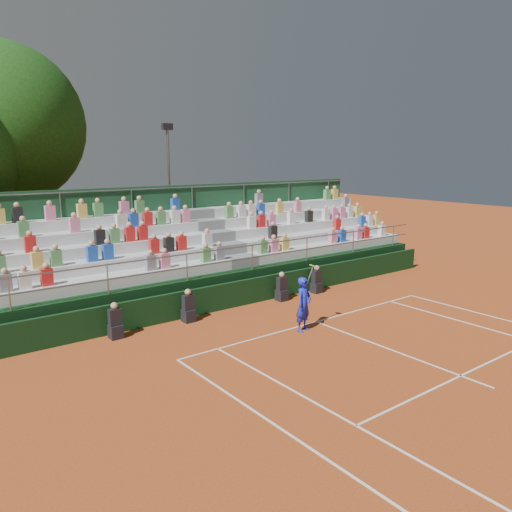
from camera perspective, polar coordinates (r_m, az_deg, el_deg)
ground at (r=17.79m, az=6.90°, el=-7.49°), size 90.00×90.00×0.00m
courtside_wall at (r=19.95m, az=0.52°, el=-3.80°), size 20.00×0.15×1.00m
line_officials at (r=18.70m, az=-2.51°, el=-4.93°), size 9.27×0.40×1.19m
grandstand at (r=22.38m, az=-4.59°, el=-0.62°), size 20.00×5.20×4.40m
tennis_player at (r=16.64m, az=5.48°, el=-5.49°), size 0.91×0.61×2.22m
tree_east at (r=26.11m, az=-27.15°, el=13.17°), size 7.43×7.43×10.81m
floodlight_mast at (r=28.47m, az=-9.92°, el=8.55°), size 0.60×0.25×7.45m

